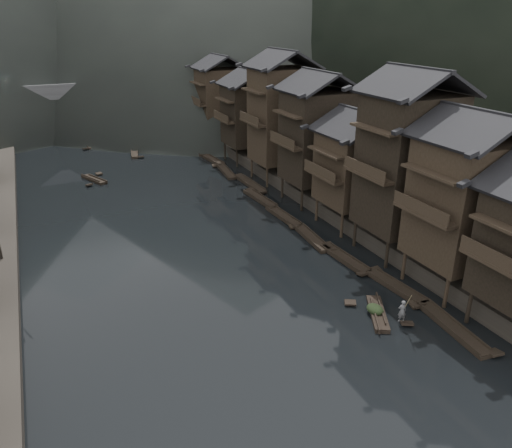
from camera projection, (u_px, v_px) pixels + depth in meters
water at (254, 328)px, 35.15m from camera, size 300.00×300.00×0.00m
right_bank at (349, 143)px, 81.64m from camera, size 40.00×200.00×1.80m
stilt_houses at (325, 126)px, 54.58m from camera, size 9.00×67.60×16.75m
moored_sampans at (265, 199)px, 59.05m from camera, size 3.10×66.78×0.47m
midriver_boats at (105, 157)px, 76.35m from camera, size 10.05×25.74×0.45m
stone_bridge at (97, 102)px, 93.50m from camera, size 40.00×6.00×9.00m
hero_sampan at (378, 313)px, 36.61m from camera, size 3.16×4.86×0.44m
cargo_heap at (375, 305)px, 36.52m from camera, size 1.11×1.46×0.67m
boatman at (402, 308)px, 35.20m from camera, size 0.71×0.56×1.71m
bamboo_pole at (409, 274)px, 34.22m from camera, size 1.48×2.51×3.69m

